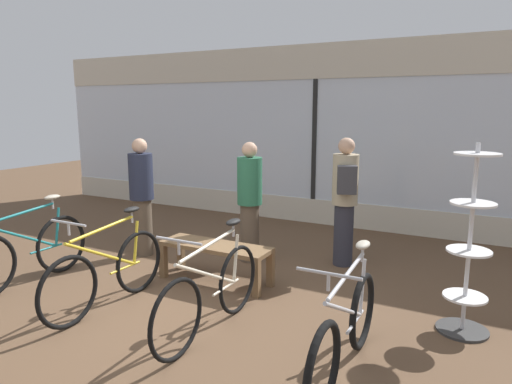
# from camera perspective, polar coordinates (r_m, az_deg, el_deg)

# --- Properties ---
(ground_plane) EXTENTS (24.00, 24.00, 0.00)m
(ground_plane) POSITION_cam_1_polar(r_m,az_deg,el_deg) (5.04, -10.84, -14.40)
(ground_plane) COLOR brown
(shop_back_wall) EXTENTS (12.00, 0.08, 3.20)m
(shop_back_wall) POSITION_cam_1_polar(r_m,az_deg,el_deg) (8.31, 7.37, 7.21)
(shop_back_wall) COLOR beige
(shop_back_wall) RESTS_ON ground_plane
(bicycle_far_left) EXTENTS (0.46, 1.74, 1.05)m
(bicycle_far_left) POSITION_cam_1_polar(r_m,az_deg,el_deg) (6.15, -26.69, -6.71)
(bicycle_far_left) COLOR black
(bicycle_far_left) RESTS_ON ground_plane
(bicycle_left) EXTENTS (0.46, 1.71, 1.04)m
(bicycle_left) POSITION_cam_1_polar(r_m,az_deg,el_deg) (5.14, -18.05, -9.44)
(bicycle_left) COLOR black
(bicycle_left) RESTS_ON ground_plane
(bicycle_right) EXTENTS (0.46, 1.74, 1.04)m
(bicycle_right) POSITION_cam_1_polar(r_m,az_deg,el_deg) (4.40, -5.61, -12.37)
(bicycle_right) COLOR black
(bicycle_right) RESTS_ON ground_plane
(bicycle_far_right) EXTENTS (0.46, 1.71, 1.02)m
(bicycle_far_right) POSITION_cam_1_polar(r_m,az_deg,el_deg) (3.81, 11.15, -16.74)
(bicycle_far_right) COLOR black
(bicycle_far_right) RESTS_ON ground_plane
(accessory_rack) EXTENTS (0.48, 0.48, 1.80)m
(accessory_rack) POSITION_cam_1_polar(r_m,az_deg,el_deg) (4.71, 25.01, -7.43)
(accessory_rack) COLOR #333333
(accessory_rack) RESTS_ON ground_plane
(display_bench) EXTENTS (1.40, 0.44, 0.48)m
(display_bench) POSITION_cam_1_polar(r_m,az_deg,el_deg) (5.60, -5.11, -7.39)
(display_bench) COLOR brown
(display_bench) RESTS_ON ground_plane
(customer_near_rack) EXTENTS (0.45, 0.55, 1.72)m
(customer_near_rack) POSITION_cam_1_polar(r_m,az_deg,el_deg) (6.14, 11.04, -0.72)
(customer_near_rack) COLOR #2D2D38
(customer_near_rack) RESTS_ON ground_plane
(customer_by_window) EXTENTS (0.42, 0.42, 1.68)m
(customer_by_window) POSITION_cam_1_polar(r_m,az_deg,el_deg) (6.68, -14.09, -0.33)
(customer_by_window) COLOR brown
(customer_by_window) RESTS_ON ground_plane
(customer_mid_floor) EXTENTS (0.45, 0.45, 1.65)m
(customer_mid_floor) POSITION_cam_1_polar(r_m,az_deg,el_deg) (6.22, -0.80, -0.96)
(customer_mid_floor) COLOR brown
(customer_mid_floor) RESTS_ON ground_plane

